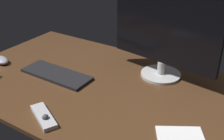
# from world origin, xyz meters

# --- Properties ---
(desk) EXTENTS (1.40, 0.84, 0.02)m
(desk) POSITION_xyz_m (0.00, 0.00, 0.01)
(desk) COLOR #4C301C
(desk) RESTS_ON ground
(monitor) EXTENTS (0.54, 0.20, 0.47)m
(monitor) POSITION_xyz_m (0.21, 0.23, 0.26)
(monitor) COLOR silver
(monitor) RESTS_ON desk
(keyboard) EXTENTS (0.36, 0.14, 0.01)m
(keyboard) POSITION_xyz_m (-0.22, -0.04, 0.03)
(keyboard) COLOR black
(keyboard) RESTS_ON desk
(computer_mouse) EXTENTS (0.12, 0.09, 0.03)m
(computer_mouse) POSITION_xyz_m (-0.57, -0.10, 0.04)
(computer_mouse) COLOR #999EA5
(computer_mouse) RESTS_ON desk
(media_remote) EXTENTS (0.18, 0.13, 0.03)m
(media_remote) POSITION_xyz_m (-0.03, -0.33, 0.03)
(media_remote) COLOR #B7B7BC
(media_remote) RESTS_ON desk
(notepad) EXTENTS (0.20, 0.19, 0.01)m
(notepad) POSITION_xyz_m (0.46, -0.15, 0.02)
(notepad) COLOR white
(notepad) RESTS_ON desk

